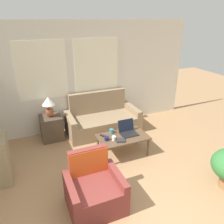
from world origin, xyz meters
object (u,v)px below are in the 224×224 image
object	(u,v)px
armchair	(94,191)
table_lamp	(49,105)
cup_navy	(112,131)
cup_yellow	(107,139)
cup_white	(114,138)
coffee_table	(123,138)
laptop	(128,131)
book_red	(121,140)
couch	(102,121)
tv_remote	(103,136)

from	to	relation	value
armchair	table_lamp	bearing A→B (deg)	96.82
armchair	cup_navy	xyz separation A→B (m)	(0.81, 1.25, 0.21)
cup_yellow	cup_white	bearing A→B (deg)	-20.26
coffee_table	laptop	world-z (taller)	laptop
laptop	book_red	world-z (taller)	laptop
couch	book_red	world-z (taller)	couch
couch	laptop	xyz separation A→B (m)	(0.17, -1.08, 0.22)
laptop	cup_white	xyz separation A→B (m)	(-0.38, -0.14, -0.02)
armchair	table_lamp	distance (m)	2.37
armchair	tv_remote	xyz separation A→B (m)	(0.60, 1.19, 0.17)
cup_yellow	armchair	bearing A→B (deg)	-120.90
table_lamp	cup_navy	world-z (taller)	table_lamp
couch	table_lamp	bearing A→B (deg)	176.02
couch	coffee_table	size ratio (longest dim) A/B	1.73
laptop	cup_navy	size ratio (longest dim) A/B	3.78
couch	tv_remote	world-z (taller)	couch
cup_white	armchair	bearing A→B (deg)	-127.31
coffee_table	cup_white	xyz separation A→B (m)	(-0.23, -0.07, 0.09)
coffee_table	cup_navy	xyz separation A→B (m)	(-0.16, 0.21, 0.09)
armchair	laptop	size ratio (longest dim) A/B	2.50
coffee_table	book_red	bearing A→B (deg)	-129.08
book_red	couch	bearing A→B (deg)	85.64
cup_yellow	tv_remote	size ratio (longest dim) A/B	0.59
laptop	cup_navy	distance (m)	0.34
cup_navy	cup_white	size ratio (longest dim) A/B	1.08
cup_yellow	coffee_table	bearing A→B (deg)	2.70
cup_navy	tv_remote	world-z (taller)	cup_navy
table_lamp	tv_remote	xyz separation A→B (m)	(0.88, -1.09, -0.42)
laptop	cup_navy	world-z (taller)	laptop
laptop	book_red	bearing A→B (deg)	-140.13
coffee_table	table_lamp	bearing A→B (deg)	135.17
armchair	book_red	size ratio (longest dim) A/B	4.38
laptop	couch	bearing A→B (deg)	99.09
cup_navy	armchair	bearing A→B (deg)	-122.94
cup_yellow	book_red	bearing A→B (deg)	-30.20
cup_yellow	tv_remote	xyz separation A→B (m)	(-0.01, 0.17, -0.03)
coffee_table	tv_remote	distance (m)	0.40
table_lamp	coffee_table	xyz separation A→B (m)	(1.24, -1.24, -0.48)
armchair	table_lamp	size ratio (longest dim) A/B	1.81
book_red	cup_white	bearing A→B (deg)	139.74
armchair	cup_white	distance (m)	1.24
armchair	book_red	bearing A→B (deg)	46.25
couch	armchair	bearing A→B (deg)	-113.37
table_lamp	laptop	xyz separation A→B (m)	(1.39, -1.16, -0.37)
table_lamp	coffee_table	world-z (taller)	table_lamp
couch	tv_remote	bearing A→B (deg)	-108.93
cup_yellow	cup_navy	bearing A→B (deg)	49.01
cup_navy	book_red	world-z (taller)	cup_navy
couch	table_lamp	distance (m)	1.36
laptop	tv_remote	bearing A→B (deg)	171.41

